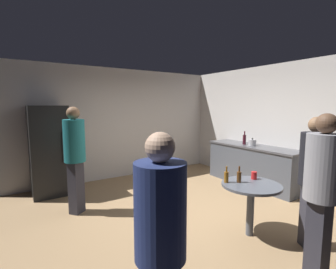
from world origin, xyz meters
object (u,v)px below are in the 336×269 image
(kettle, at_px, (252,143))
(wine_bottle_on_counter, at_px, (244,139))
(refrigerator, at_px, (49,151))
(person_in_navy_shirt, at_px, (160,236))
(foreground_table, at_px, (251,191))
(person_in_gray_shirt, at_px, (322,184))
(person_in_black_shirt, at_px, (314,173))
(person_in_teal_shirt, at_px, (75,151))
(beer_bottle_brown, at_px, (239,176))
(beer_bottle_amber, at_px, (226,177))
(plastic_cup_red, at_px, (254,175))

(kettle, height_order, wine_bottle_on_counter, wine_bottle_on_counter)
(refrigerator, distance_m, person_in_navy_shirt, 4.09)
(foreground_table, bearing_deg, person_in_gray_shirt, -97.48)
(person_in_black_shirt, xyz_separation_m, person_in_gray_shirt, (-0.51, -0.34, 0.04))
(foreground_table, relative_size, person_in_teal_shirt, 0.45)
(foreground_table, height_order, person_in_teal_shirt, person_in_teal_shirt)
(beer_bottle_brown, distance_m, person_in_navy_shirt, 2.11)
(person_in_navy_shirt, relative_size, person_in_gray_shirt, 0.95)
(refrigerator, relative_size, beer_bottle_amber, 7.83)
(person_in_navy_shirt, bearing_deg, beer_bottle_brown, -0.48)
(refrigerator, xyz_separation_m, wine_bottle_on_counter, (3.93, -1.60, 0.12))
(kettle, distance_m, person_in_gray_shirt, 3.08)
(kettle, distance_m, beer_bottle_amber, 2.40)
(refrigerator, xyz_separation_m, plastic_cup_red, (2.30, -3.14, -0.11))
(foreground_table, distance_m, person_in_teal_shirt, 2.80)
(beer_bottle_brown, xyz_separation_m, plastic_cup_red, (0.30, -0.02, -0.03))
(plastic_cup_red, bearing_deg, foreground_table, -150.07)
(beer_bottle_amber, bearing_deg, beer_bottle_brown, -31.42)
(kettle, xyz_separation_m, person_in_gray_shirt, (-1.96, -2.38, 0.04))
(plastic_cup_red, bearing_deg, kettle, 38.99)
(person_in_navy_shirt, bearing_deg, kettle, 3.00)
(person_in_navy_shirt, height_order, person_in_teal_shirt, person_in_teal_shirt)
(wine_bottle_on_counter, xyz_separation_m, beer_bottle_amber, (-2.08, -1.43, -0.20))
(refrigerator, distance_m, person_in_black_shirt, 4.60)
(kettle, bearing_deg, refrigerator, 154.96)
(refrigerator, xyz_separation_m, person_in_gray_shirt, (1.96, -4.21, 0.11))
(wine_bottle_on_counter, height_order, person_in_teal_shirt, person_in_teal_shirt)
(kettle, height_order, person_in_gray_shirt, person_in_gray_shirt)
(kettle, xyz_separation_m, beer_bottle_brown, (-1.92, -1.29, -0.15))
(plastic_cup_red, distance_m, person_in_navy_shirt, 2.37)
(kettle, distance_m, beer_bottle_brown, 2.32)
(beer_bottle_amber, xyz_separation_m, person_in_gray_shirt, (0.11, -1.18, 0.20))
(beer_bottle_amber, bearing_deg, person_in_teal_shirt, 131.41)
(refrigerator, relative_size, person_in_black_shirt, 1.08)
(beer_bottle_brown, bearing_deg, person_in_black_shirt, -57.75)
(person_in_gray_shirt, bearing_deg, wine_bottle_on_counter, -38.41)
(beer_bottle_brown, bearing_deg, refrigerator, 122.65)
(person_in_gray_shirt, bearing_deg, beer_bottle_brown, -3.50)
(refrigerator, bearing_deg, foreground_table, -57.42)
(wine_bottle_on_counter, relative_size, person_in_navy_shirt, 0.19)
(plastic_cup_red, distance_m, person_in_gray_shirt, 1.15)
(wine_bottle_on_counter, xyz_separation_m, foreground_table, (-1.84, -1.67, -0.39))
(beer_bottle_brown, relative_size, plastic_cup_red, 2.09)
(refrigerator, distance_m, person_in_teal_shirt, 1.23)
(beer_bottle_amber, relative_size, person_in_teal_shirt, 0.13)
(beer_bottle_brown, height_order, person_in_gray_shirt, person_in_gray_shirt)
(refrigerator, relative_size, person_in_navy_shirt, 1.10)
(person_in_teal_shirt, relative_size, person_in_black_shirt, 1.07)
(wine_bottle_on_counter, height_order, beer_bottle_amber, wine_bottle_on_counter)
(refrigerator, bearing_deg, person_in_gray_shirt, -65.03)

